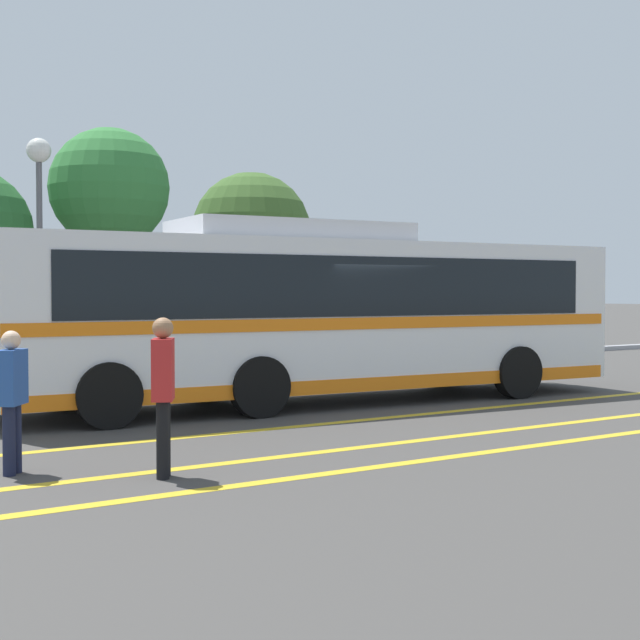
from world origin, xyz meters
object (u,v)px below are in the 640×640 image
Objects in this scene: transit_bus at (319,311)px; pedestrian_0 at (163,386)px; street_lamp at (39,191)px; pedestrian_1 at (12,393)px; tree_3 at (110,189)px; tree_0 at (251,232)px.

transit_bus is 6.77m from pedestrian_0.
transit_bus is 6.94× the size of pedestrian_0.
street_lamp reaches higher than pedestrian_0.
transit_bus is at bearing -24.77° from pedestrian_1.
tree_3 is at bearing 39.93° from street_lamp.
pedestrian_0 is at bearing -99.75° from street_lamp.
pedestrian_0 is 15.64m from tree_3.
pedestrian_0 is 17.66m from tree_0.
street_lamp is (2.13, 12.37, 3.43)m from pedestrian_0.
pedestrian_1 is (-1.35, 1.09, -0.10)m from pedestrian_0.
pedestrian_1 is 15.14m from tree_3.
pedestrian_1 is at bearing -56.95° from transit_bus.
transit_bus is 1.88× the size of tree_3.
transit_bus is 7.25m from pedestrian_1.
pedestrian_1 is 0.28× the size of tree_0.
pedestrian_1 is at bearing 79.38° from pedestrian_0.
tree_3 is (2.48, 2.07, 0.40)m from street_lamp.
tree_0 is 0.87× the size of tree_3.
transit_bus is 8.79m from street_lamp.
transit_bus is 10.41m from tree_3.
transit_bus is 2.15× the size of street_lamp.
street_lamp reaches higher than tree_0.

